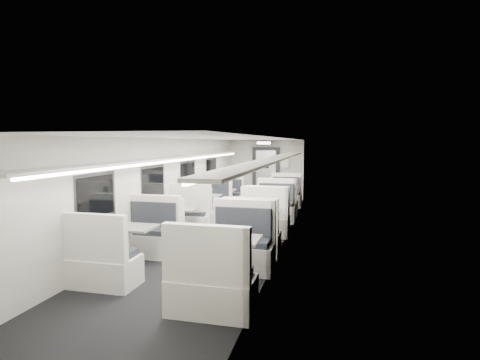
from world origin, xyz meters
The scene contains 19 objects.
room centered at (0.00, 0.00, 1.20)m, with size 3.24×12.24×2.64m.
booth_left_a centered at (-1.00, 3.10, 0.37)m, with size 1.02×2.07×1.11m.
booth_left_b centered at (-1.00, 1.12, 0.41)m, with size 1.13×2.29×1.23m.
booth_left_c centered at (-1.00, -0.68, 0.37)m, with size 1.03×2.08×1.11m.
booth_left_d centered at (-1.00, -2.97, 0.41)m, with size 1.12×2.27×1.22m.
booth_right_a centered at (1.00, 3.50, 0.40)m, with size 1.10×2.24×1.20m.
booth_right_b centered at (1.00, 0.89, 0.42)m, with size 1.15×2.32×1.24m.
booth_right_c centered at (1.00, -0.78, 0.41)m, with size 1.12×2.27×1.21m.
booth_right_d centered at (1.00, -3.45, 0.42)m, with size 1.16×2.36×1.26m.
passenger centered at (-0.63, 2.33, 0.71)m, with size 0.52×0.34×1.41m, color black.
window_a centered at (-1.49, 3.40, 1.35)m, with size 0.02×1.18×0.84m, color black.
window_b centered at (-1.49, 1.20, 1.35)m, with size 0.02×1.18×0.84m, color black.
window_c centered at (-1.49, -1.00, 1.35)m, with size 0.02×1.18×0.84m, color black.
window_d centered at (-1.49, -3.20, 1.35)m, with size 0.02×1.18×0.84m, color black.
luggage_rack_left centered at (-1.24, -0.30, 1.92)m, with size 0.46×10.40×0.09m.
luggage_rack_right centered at (1.24, -0.30, 1.92)m, with size 0.46×10.40×0.09m.
vestibule_door centered at (0.00, 5.93, 1.04)m, with size 1.10×0.13×2.10m.
exit_sign centered at (0.00, 5.44, 2.28)m, with size 0.62×0.12×0.16m.
wall_notice centered at (0.75, 5.92, 1.50)m, with size 0.32×0.02×0.40m, color white.
Camera 1 is at (2.51, -8.96, 2.30)m, focal length 28.00 mm.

